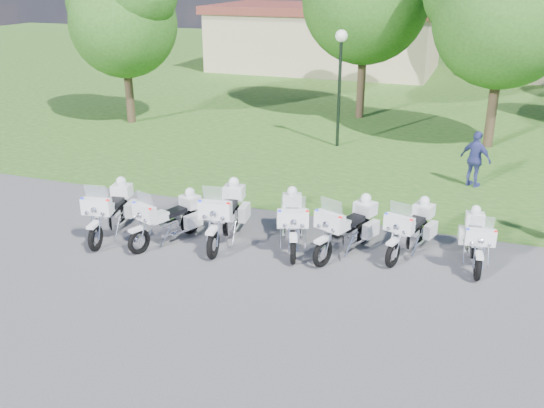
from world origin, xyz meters
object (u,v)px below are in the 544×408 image
(motorcycle_0, at_px, (111,210))
(motorcycle_3, at_px, (293,221))
(motorcycle_1, at_px, (169,218))
(motorcycle_2, at_px, (225,214))
(motorcycle_5, at_px, (411,228))
(motorcycle_6, at_px, (476,239))
(motorcycle_4, at_px, (348,227))
(bystander_c, at_px, (475,159))
(lamp_post, at_px, (340,60))

(motorcycle_0, xyz_separation_m, motorcycle_3, (4.51, 0.91, -0.01))
(motorcycle_1, height_order, motorcycle_2, motorcycle_2)
(motorcycle_5, xyz_separation_m, motorcycle_6, (1.47, -0.01, -0.04))
(motorcycle_3, xyz_separation_m, motorcycle_4, (1.34, 0.08, 0.01))
(motorcycle_4, relative_size, motorcycle_5, 1.03)
(motorcycle_0, distance_m, bystander_c, 10.90)
(lamp_post, bearing_deg, motorcycle_3, -82.60)
(motorcycle_0, bearing_deg, motorcycle_1, 173.18)
(motorcycle_1, xyz_separation_m, motorcycle_2, (1.26, 0.56, 0.08))
(bystander_c, bearing_deg, motorcycle_0, 68.84)
(motorcycle_4, xyz_separation_m, lamp_post, (-2.51, 8.93, 2.57))
(motorcycle_5, distance_m, motorcycle_6, 1.47)
(motorcycle_5, relative_size, bystander_c, 1.24)
(motorcycle_5, xyz_separation_m, lamp_post, (-3.92, 8.43, 2.61))
(motorcycle_3, xyz_separation_m, motorcycle_6, (4.21, 0.57, -0.06))
(motorcycle_1, distance_m, bystander_c, 9.65)
(motorcycle_1, distance_m, motorcycle_6, 7.26)
(motorcycle_0, relative_size, motorcycle_5, 1.08)
(motorcycle_1, bearing_deg, lamp_post, -78.25)
(motorcycle_0, distance_m, motorcycle_6, 8.85)
(motorcycle_1, bearing_deg, motorcycle_2, -134.34)
(motorcycle_5, bearing_deg, motorcycle_4, 35.70)
(motorcycle_0, xyz_separation_m, bystander_c, (8.43, 6.90, 0.21))
(bystander_c, bearing_deg, motorcycle_6, 122.61)
(motorcycle_0, distance_m, motorcycle_3, 4.60)
(motorcycle_4, bearing_deg, motorcycle_2, 27.29)
(motorcycle_1, relative_size, bystander_c, 1.21)
(motorcycle_3, height_order, lamp_post, lamp_post)
(motorcycle_3, bearing_deg, bystander_c, -142.35)
(motorcycle_5, xyz_separation_m, bystander_c, (1.17, 5.42, 0.25))
(motorcycle_3, distance_m, lamp_post, 9.45)
(motorcycle_0, relative_size, lamp_post, 0.54)
(motorcycle_5, bearing_deg, motorcycle_3, 28.17)
(motorcycle_0, distance_m, motorcycle_4, 5.93)
(motorcycle_1, bearing_deg, bystander_c, -113.29)
(motorcycle_1, bearing_deg, motorcycle_3, -142.61)
(motorcycle_6, distance_m, lamp_post, 10.35)
(motorcycle_3, bearing_deg, motorcycle_5, 172.73)
(motorcycle_1, bearing_deg, motorcycle_4, -146.29)
(motorcycle_2, distance_m, bystander_c, 8.37)
(lamp_post, bearing_deg, motorcycle_4, -74.28)
(motorcycle_0, height_order, motorcycle_6, motorcycle_0)
(motorcycle_2, bearing_deg, motorcycle_3, -178.89)
(motorcycle_4, bearing_deg, motorcycle_1, 32.73)
(motorcycle_2, xyz_separation_m, motorcycle_3, (1.65, 0.25, -0.06))
(motorcycle_0, height_order, lamp_post, lamp_post)
(motorcycle_1, xyz_separation_m, motorcycle_4, (4.26, 0.90, 0.03))
(motorcycle_2, bearing_deg, motorcycle_4, 178.80)
(motorcycle_0, relative_size, motorcycle_6, 1.11)
(motorcycle_0, height_order, motorcycle_2, motorcycle_2)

